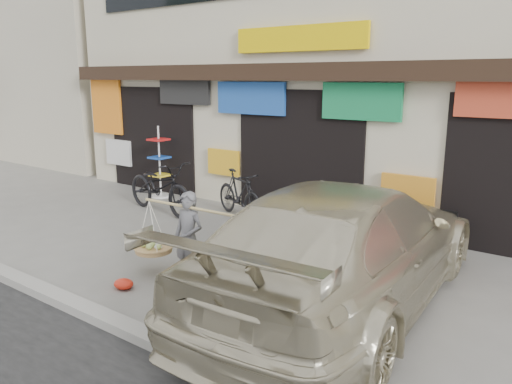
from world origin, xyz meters
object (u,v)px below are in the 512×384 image
Objects in this scene: street_vendor at (189,243)px; suv at (346,245)px; bike_1 at (239,194)px; display_rack at (160,169)px; bike_0 at (160,187)px.

suv is (2.12, 0.71, 0.21)m from street_vendor.
street_vendor is 0.34× the size of suv.
display_rack reaches higher than bike_1.
display_rack reaches higher than street_vendor.
display_rack is (-4.36, 3.51, 0.10)m from street_vendor.
street_vendor is 0.90× the size of bike_0.
bike_0 is at bearing 134.45° from bike_1.
bike_1 is 0.29× the size of suv.
suv reaches higher than bike_0.
display_rack is at bearing 55.57° from bike_0.
bike_1 is at bearing -57.39° from bike_0.
display_rack is at bearing 138.82° from street_vendor.
bike_1 is 0.95× the size of display_rack.
suv reaches higher than bike_1.
street_vendor is at bearing -132.93° from bike_1.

